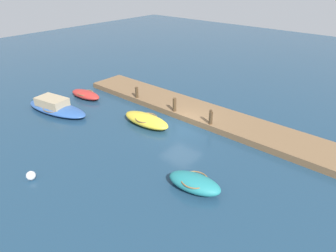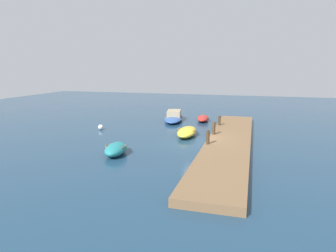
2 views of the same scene
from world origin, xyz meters
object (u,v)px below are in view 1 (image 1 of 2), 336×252
rowboat_red (86,94)px  mooring_post_east (137,92)px  dinghy_teal (194,183)px  motorboat_blue (56,107)px  mooring_post_mid_east (174,105)px  mooring_post_mid_west (210,117)px  marker_buoy (31,176)px  mooring_post_west (211,118)px  rowboat_yellow (146,120)px

rowboat_red → mooring_post_east: size_ratio=3.63×
dinghy_teal → mooring_post_east: 12.03m
mooring_post_east → motorboat_blue: bearing=57.1°
mooring_post_mid_east → dinghy_teal: bearing=136.4°
dinghy_teal → rowboat_red: 15.05m
dinghy_teal → rowboat_red: (14.59, -3.70, -0.08)m
mooring_post_mid_west → marker_buoy: (4.18, 11.11, -0.73)m
mooring_post_mid_west → mooring_post_east: 7.40m
dinghy_teal → mooring_post_west: (2.99, -5.99, 0.50)m
motorboat_blue → mooring_post_west: (-11.01, -5.54, 0.49)m
rowboat_yellow → mooring_post_mid_east: bearing=-106.7°
dinghy_teal → marker_buoy: bearing=25.6°
dinghy_teal → mooring_post_mid_west: 6.73m
dinghy_teal → marker_buoy: dinghy_teal is taller
dinghy_teal → rowboat_yellow: bearing=-36.9°
mooring_post_east → marker_buoy: 11.59m
mooring_post_west → mooring_post_mid_east: 3.30m
marker_buoy → dinghy_teal: bearing=-144.6°
mooring_post_west → mooring_post_mid_east: bearing=0.0°
rowboat_red → mooring_post_mid_west: bearing=-173.8°
dinghy_teal → marker_buoy: 8.84m
mooring_post_west → mooring_post_mid_west: mooring_post_mid_west is taller
rowboat_red → mooring_post_mid_east: bearing=-169.6°
rowboat_yellow → marker_buoy: bearing=86.8°
motorboat_blue → mooring_post_mid_west: bearing=-163.7°
mooring_post_mid_east → marker_buoy: bearing=85.3°
mooring_post_mid_east → marker_buoy: size_ratio=2.07×
marker_buoy → rowboat_yellow: bearing=-91.7°
rowboat_yellow → motorboat_blue: size_ratio=0.65×
rowboat_red → mooring_post_west: mooring_post_west is taller
dinghy_teal → rowboat_yellow: dinghy_teal is taller
mooring_post_mid_west → mooring_post_mid_east: bearing=0.0°
rowboat_yellow → mooring_post_mid_west: bearing=-149.7°
mooring_post_east → mooring_post_mid_east: bearing=180.0°
marker_buoy → mooring_post_mid_east: bearing=-94.7°
mooring_post_mid_west → marker_buoy: mooring_post_mid_west is taller
mooring_post_mid_west → mooring_post_east: mooring_post_mid_west is taller
motorboat_blue → mooring_post_mid_east: mooring_post_mid_east is taller
dinghy_teal → motorboat_blue: bearing=-11.6°
dinghy_teal → mooring_post_mid_east: size_ratio=2.92×
mooring_post_mid_west → mooring_post_west: bearing=180.0°
motorboat_blue → rowboat_red: bearing=-90.3°
mooring_post_west → rowboat_red: bearing=11.2°
mooring_post_east → marker_buoy: mooring_post_east is taller
mooring_post_mid_west → motorboat_blue: bearing=26.8°
mooring_post_west → mooring_post_mid_east: (3.30, 0.00, 0.07)m
motorboat_blue → marker_buoy: motorboat_blue is taller
dinghy_teal → mooring_post_east: size_ratio=3.35×
rowboat_red → motorboat_blue: size_ratio=0.54×
rowboat_yellow → dinghy_teal: bearing=151.4°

